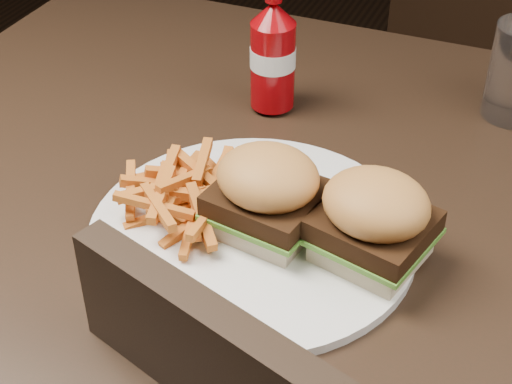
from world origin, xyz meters
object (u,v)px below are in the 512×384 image
at_px(dining_table, 353,208).
at_px(chair_far, 507,88).
at_px(ketchup_bottle, 273,65).
at_px(plate, 252,233).

bearing_deg(dining_table, chair_far, 84.12).
xyz_separation_m(dining_table, ketchup_bottle, (-0.15, 0.13, 0.08)).
xyz_separation_m(plate, ketchup_bottle, (-0.07, 0.24, 0.06)).
bearing_deg(ketchup_bottle, chair_far, 72.38).
relative_size(plate, ketchup_bottle, 3.01).
height_order(dining_table, ketchup_bottle, ketchup_bottle).
distance_m(dining_table, plate, 0.13).
distance_m(plate, ketchup_bottle, 0.26).
distance_m(chair_far, plate, 1.07).
distance_m(dining_table, ketchup_bottle, 0.22).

